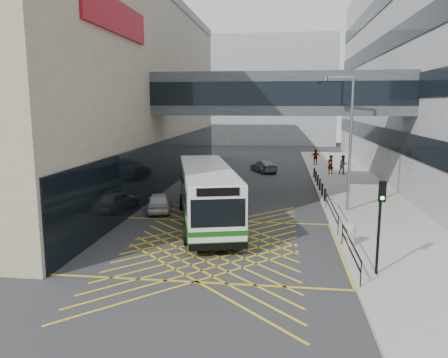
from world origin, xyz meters
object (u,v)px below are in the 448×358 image
at_px(bus, 207,193).
at_px(street_lamp, 348,135).
at_px(traffic_light, 380,214).
at_px(pedestrian_c, 316,157).
at_px(car_white, 159,202).
at_px(litter_bin, 349,235).
at_px(car_dark, 225,174).
at_px(car_silver, 264,166).
at_px(pedestrian_a, 330,165).
at_px(pedestrian_b, 343,165).

xyz_separation_m(bus, street_lamp, (8.24, 3.57, 3.13)).
relative_size(traffic_light, pedestrian_c, 2.17).
xyz_separation_m(car_white, litter_bin, (10.98, -5.90, 0.02)).
height_order(car_dark, car_silver, car_dark).
relative_size(bus, car_silver, 2.93).
bearing_deg(bus, pedestrian_a, 49.48).
xyz_separation_m(bus, pedestrian_a, (8.94, 18.33, -0.69)).
bearing_deg(traffic_light, pedestrian_c, 90.79).
distance_m(car_dark, pedestrian_c, 13.61).
bearing_deg(litter_bin, car_white, 151.77).
relative_size(car_white, car_silver, 0.96).
distance_m(street_lamp, pedestrian_b, 15.23).
height_order(bus, pedestrian_c, bus).
bearing_deg(car_silver, litter_bin, 77.32).
xyz_separation_m(bus, litter_bin, (7.49, -3.55, -1.11)).
distance_m(car_silver, pedestrian_c, 7.30).
distance_m(car_silver, traffic_light, 27.66).
xyz_separation_m(car_silver, traffic_light, (5.51, -27.03, 1.96)).
bearing_deg(litter_bin, pedestrian_c, 88.92).
relative_size(car_white, car_dark, 0.96).
relative_size(car_white, pedestrian_a, 2.17).
distance_m(bus, pedestrian_a, 20.40).
height_order(litter_bin, pedestrian_a, pedestrian_a).
bearing_deg(pedestrian_b, bus, -131.40).
relative_size(bus, car_white, 3.05).
bearing_deg(pedestrian_a, pedestrian_b, 140.39).
bearing_deg(traffic_light, car_silver, 102.33).
relative_size(traffic_light, litter_bin, 3.84).
bearing_deg(pedestrian_c, traffic_light, 95.33).
height_order(bus, pedestrian_b, bus).
bearing_deg(pedestrian_c, car_dark, 55.23).
distance_m(car_dark, litter_bin, 19.52).
distance_m(car_silver, pedestrian_a, 6.62).
xyz_separation_m(car_dark, street_lamp, (8.99, -10.57, 4.25)).
bearing_deg(street_lamp, pedestrian_b, 91.05).
bearing_deg(street_lamp, car_dark, 138.82).
bearing_deg(traffic_light, pedestrian_a, 88.73).
relative_size(car_white, traffic_light, 1.05).
distance_m(litter_bin, pedestrian_a, 21.93).
bearing_deg(car_white, car_dark, -117.07).
distance_m(street_lamp, pedestrian_c, 21.33).
relative_size(car_white, litter_bin, 4.03).
xyz_separation_m(traffic_light, pedestrian_c, (0.02, 31.79, -1.58)).
bearing_deg(car_white, bus, 132.17).
xyz_separation_m(car_white, car_silver, (5.99, 17.45, 0.01)).
bearing_deg(pedestrian_a, car_silver, -45.93).
relative_size(street_lamp, pedestrian_b, 4.53).
distance_m(car_silver, street_lamp, 17.72).
bearing_deg(pedestrian_c, car_silver, 46.08).
xyz_separation_m(litter_bin, pedestrian_b, (2.65, 21.74, 0.43)).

